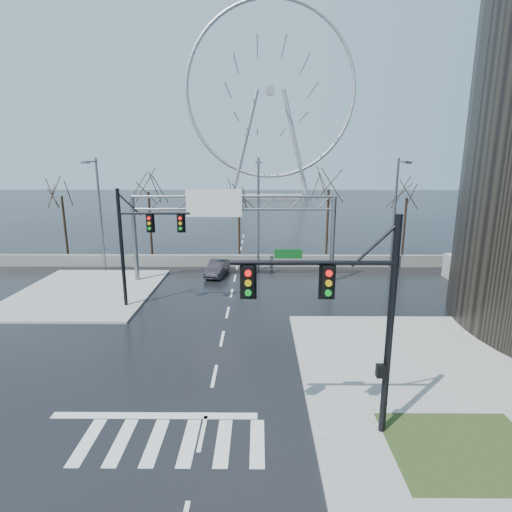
{
  "coord_description": "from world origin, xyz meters",
  "views": [
    {
      "loc": [
        2.04,
        -16.65,
        9.59
      ],
      "look_at": [
        1.87,
        7.21,
        4.0
      ],
      "focal_mm": 28.0,
      "sensor_mm": 36.0,
      "label": 1
    }
  ],
  "objects_px": {
    "signal_mast_near": "(351,307)",
    "car": "(217,268)",
    "signal_mast_far": "(138,237)",
    "sign_gantry": "(229,219)",
    "ferris_wheel": "(270,98)"
  },
  "relations": [
    {
      "from": "signal_mast_far",
      "to": "sign_gantry",
      "type": "relative_size",
      "value": 0.49
    },
    {
      "from": "signal_mast_far",
      "to": "sign_gantry",
      "type": "height_order",
      "value": "signal_mast_far"
    },
    {
      "from": "sign_gantry",
      "to": "ferris_wheel",
      "type": "distance_m",
      "value": 82.91
    },
    {
      "from": "ferris_wheel",
      "to": "car",
      "type": "distance_m",
      "value": 82.44
    },
    {
      "from": "signal_mast_near",
      "to": "sign_gantry",
      "type": "relative_size",
      "value": 0.49
    },
    {
      "from": "sign_gantry",
      "to": "car",
      "type": "xyz_separation_m",
      "value": [
        -1.19,
        1.91,
        -4.53
      ]
    },
    {
      "from": "signal_mast_near",
      "to": "car",
      "type": "bearing_deg",
      "value": 107.79
    },
    {
      "from": "ferris_wheel",
      "to": "car",
      "type": "relative_size",
      "value": 12.79
    },
    {
      "from": "signal_mast_far",
      "to": "car",
      "type": "relative_size",
      "value": 2.01
    },
    {
      "from": "signal_mast_near",
      "to": "ferris_wheel",
      "type": "height_order",
      "value": "ferris_wheel"
    },
    {
      "from": "signal_mast_far",
      "to": "ferris_wheel",
      "type": "height_order",
      "value": "ferris_wheel"
    },
    {
      "from": "signal_mast_near",
      "to": "ferris_wheel",
      "type": "bearing_deg",
      "value": 90.08
    },
    {
      "from": "car",
      "to": "ferris_wheel",
      "type": "bearing_deg",
      "value": 93.63
    },
    {
      "from": "signal_mast_far",
      "to": "sign_gantry",
      "type": "bearing_deg",
      "value": 47.53
    },
    {
      "from": "signal_mast_near",
      "to": "ferris_wheel",
      "type": "xyz_separation_m",
      "value": [
        -0.14,
        99.04,
        21.26
      ]
    }
  ]
}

